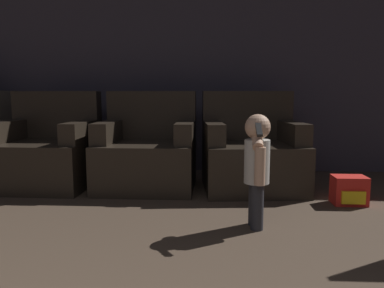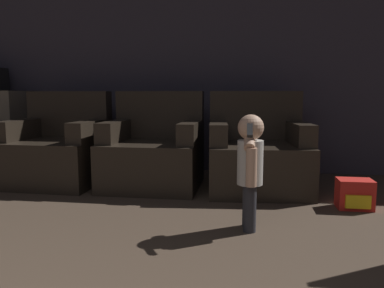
{
  "view_description": "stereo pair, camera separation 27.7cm",
  "coord_description": "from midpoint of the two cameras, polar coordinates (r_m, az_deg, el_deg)",
  "views": [
    {
      "loc": [
        0.48,
        0.01,
        0.91
      ],
      "look_at": [
        0.32,
        3.04,
        0.51
      ],
      "focal_mm": 35.0,
      "sensor_mm": 36.0,
      "label": 1
    },
    {
      "loc": [
        0.76,
        0.04,
        0.91
      ],
      "look_at": [
        0.32,
        3.04,
        0.51
      ],
      "focal_mm": 35.0,
      "sensor_mm": 36.0,
      "label": 2
    }
  ],
  "objects": [
    {
      "name": "armchair_left",
      "position": [
        4.06,
        -17.96,
        -1.04
      ],
      "size": [
        0.94,
        0.86,
        0.94
      ],
      "rotation": [
        0.0,
        0.0,
        -0.03
      ],
      "color": "black",
      "rests_on": "ground_plane"
    },
    {
      "name": "toy_backpack",
      "position": [
        3.34,
        25.78,
        -6.94
      ],
      "size": [
        0.27,
        0.21,
        0.24
      ],
      "color": "red",
      "rests_on": "ground_plane"
    },
    {
      "name": "wall_back",
      "position": [
        4.54,
        0.33,
        12.47
      ],
      "size": [
        8.4,
        0.05,
        2.6
      ],
      "color": "#3D3842",
      "rests_on": "ground_plane"
    },
    {
      "name": "armchair_right",
      "position": [
        3.65,
        12.1,
        -1.75
      ],
      "size": [
        0.99,
        0.91,
        0.94
      ],
      "rotation": [
        0.0,
        0.0,
        0.09
      ],
      "color": "black",
      "rests_on": "ground_plane"
    },
    {
      "name": "person_toddler",
      "position": [
        2.53,
        11.96,
        -2.81
      ],
      "size": [
        0.17,
        0.31,
        0.78
      ],
      "rotation": [
        0.0,
        0.0,
        -1.5
      ],
      "color": "#28282D",
      "rests_on": "ground_plane"
    },
    {
      "name": "armchair_middle",
      "position": [
        3.72,
        -3.72,
        -1.42
      ],
      "size": [
        0.92,
        0.84,
        0.94
      ],
      "rotation": [
        0.0,
        0.0,
        -0.01
      ],
      "color": "black",
      "rests_on": "ground_plane"
    }
  ]
}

